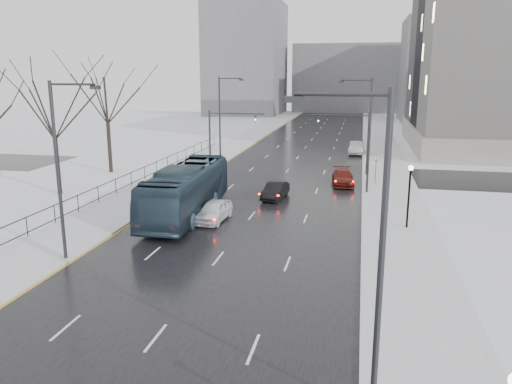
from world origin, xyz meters
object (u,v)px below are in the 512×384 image
Objects in this scene: streetlight_l_near at (61,163)px; sedan_right_distant at (357,148)px; sedan_center_near at (214,211)px; sedan_right_near at (275,190)px; mast_signal_left at (219,133)px; tree_park_d at (60,195)px; tree_park_e at (111,173)px; streetlight_l_far at (222,116)px; sedan_right_far at (343,177)px; mast_signal_right at (357,136)px; no_uturn_sign at (376,161)px; lamppost_r_mid at (409,187)px; streetlight_r_near at (374,244)px; streetlight_r_mid at (367,130)px; bus at (187,190)px.

streetlight_l_near is 2.04× the size of sedan_right_distant.
sedan_right_near is (3.19, 7.44, -0.06)m from sedan_center_near.
mast_signal_left is 19.78m from sedan_center_near.
mast_signal_left reaches higher than sedan_right_near.
tree_park_e is at bearing 92.29° from tree_park_d.
streetlight_l_far is 2.29× the size of sedan_center_near.
sedan_right_far is 0.99× the size of sedan_right_distant.
sedan_right_distant is at bearing 90.50° from mast_signal_right.
streetlight_l_near is at bearing -125.89° from no_uturn_sign.
lamppost_r_mid is at bearing -79.72° from sedan_right_distant.
sedan_right_far is (-3.01, -0.82, -1.56)m from no_uturn_sign.
lamppost_r_mid is (28.80, -4.00, 2.94)m from tree_park_d.
tree_park_d reaches higher than sedan_right_distant.
streetlight_r_mid is at bearing 90.00° from streetlight_r_near.
mast_signal_right is at bearing 91.27° from streetlight_r_near.
streetlight_l_far is 0.74× the size of bus.
sedan_right_distant is (6.39, 25.92, 0.12)m from sedan_right_near.
streetlight_r_near is (25.97, -24.00, 5.62)m from tree_park_d.
streetlight_r_near reaches higher than no_uturn_sign.
tree_park_d is 1.25× the size of streetlight_r_mid.
tree_park_d reaches higher than bus.
sedan_center_near is (-10.55, -10.86, -4.83)m from streetlight_r_mid.
sedan_right_distant reaches higher than sedan_right_far.
tree_park_d is at bearing -87.71° from tree_park_e.
no_uturn_sign is (1.87, -4.00, -1.81)m from mast_signal_right.
tree_park_e is 1.35× the size of streetlight_l_far.
sedan_center_near is at bearing -17.50° from tree_park_d.
mast_signal_right is (15.49, 28.00, -1.51)m from streetlight_l_near.
streetlight_l_far is at bearing 143.70° from streetlight_r_mid.
streetlight_l_far is (10.03, 8.00, 5.62)m from tree_park_e.
bus is at bearing -106.83° from sedan_right_distant.
bus reaches higher than sedan_right_near.
lamppost_r_mid is at bearing -3.28° from bus.
no_uturn_sign is (1.03, 34.00, -3.32)m from streetlight_r_near.
tree_park_e reaches higher than mast_signal_right.
streetlight_r_near is 0.74× the size of bus.
mast_signal_right is 21.57m from bus.
sedan_right_near is at bearing -138.51° from no_uturn_sign.
lamppost_r_mid is at bearing -82.67° from no_uturn_sign.
sedan_center_near is (-10.55, 19.14, -4.83)m from streetlight_r_near.
lamppost_r_mid is at bearing -25.62° from tree_park_e.
streetlight_l_far is 3.70× the size of no_uturn_sign.
sedan_right_near is at bearing -155.06° from streetlight_r_mid.
lamppost_r_mid reaches higher than sedan_right_near.
no_uturn_sign is 0.20× the size of bus.
streetlight_l_near is 1.54× the size of mast_signal_right.
sedan_center_near is at bearing -176.32° from lamppost_r_mid.
tree_park_d is 35.80m from streetlight_r_near.
mast_signal_left is at bearing 20.19° from tree_park_e.
tree_park_d reaches higher than sedan_right_near.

